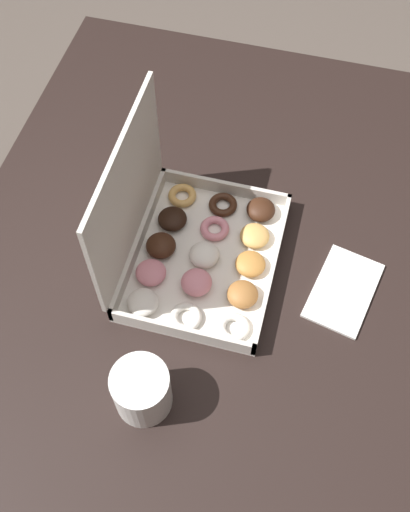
% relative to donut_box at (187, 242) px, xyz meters
% --- Properties ---
extents(ground_plane, '(8.00, 8.00, 0.00)m').
position_rel_donut_box_xyz_m(ground_plane, '(0.04, -0.03, -0.77)').
color(ground_plane, '#564C44').
extents(dining_table, '(1.15, 0.92, 0.72)m').
position_rel_donut_box_xyz_m(dining_table, '(0.04, -0.03, -0.14)').
color(dining_table, black).
rests_on(dining_table, ground_plane).
extents(donut_box, '(0.33, 0.27, 0.28)m').
position_rel_donut_box_xyz_m(donut_box, '(0.00, 0.00, 0.00)').
color(donut_box, silver).
rests_on(donut_box, dining_table).
extents(coffee_mug, '(0.09, 0.09, 0.10)m').
position_rel_donut_box_xyz_m(coffee_mug, '(-0.28, -0.01, -0.00)').
color(coffee_mug, white).
rests_on(coffee_mug, dining_table).
extents(paper_napkin, '(0.18, 0.13, 0.01)m').
position_rel_donut_box_xyz_m(paper_napkin, '(0.00, -0.29, -0.05)').
color(paper_napkin, white).
rests_on(paper_napkin, dining_table).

